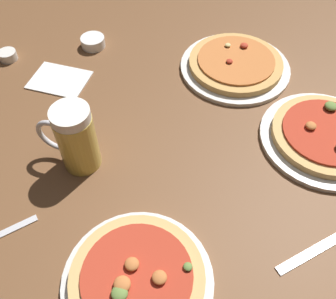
{
  "coord_description": "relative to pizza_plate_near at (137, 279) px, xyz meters",
  "views": [
    {
      "loc": [
        0.03,
        -0.54,
        0.7
      ],
      "look_at": [
        0.0,
        0.0,
        0.02
      ],
      "focal_mm": 40.5,
      "sensor_mm": 36.0,
      "label": 1
    }
  ],
  "objects": [
    {
      "name": "ground_plane",
      "position": [
        0.04,
        0.3,
        -0.03
      ],
      "size": [
        2.4,
        2.4,
        0.03
      ],
      "primitive_type": "cube",
      "color": "brown"
    },
    {
      "name": "pizza_plate_near",
      "position": [
        0.0,
        0.0,
        0.0
      ],
      "size": [
        0.28,
        0.28,
        0.05
      ],
      "color": "silver",
      "rests_on": "ground_plane"
    },
    {
      "name": "pizza_plate_far",
      "position": [
        0.21,
        0.61,
        -0.0
      ],
      "size": [
        0.31,
        0.31,
        0.05
      ],
      "color": "silver",
      "rests_on": "ground_plane"
    },
    {
      "name": "pizza_plate_side",
      "position": [
        0.41,
        0.36,
        -0.0
      ],
      "size": [
        0.3,
        0.3,
        0.05
      ],
      "color": "silver",
      "rests_on": "ground_plane"
    },
    {
      "name": "beer_mug_dark",
      "position": [
        -0.16,
        0.27,
        0.06
      ],
      "size": [
        0.14,
        0.08,
        0.16
      ],
      "color": "gold",
      "rests_on": "ground_plane"
    },
    {
      "name": "ramekin_sauce",
      "position": [
        -0.44,
        0.63,
        -0.0
      ],
      "size": [
        0.05,
        0.05,
        0.03
      ],
      "primitive_type": "cylinder",
      "color": "silver",
      "rests_on": "ground_plane"
    },
    {
      "name": "ramekin_butter",
      "position": [
        -0.2,
        0.7,
        -0.0
      ],
      "size": [
        0.07,
        0.07,
        0.03
      ],
      "primitive_type": "cylinder",
      "color": "white",
      "rests_on": "ground_plane"
    },
    {
      "name": "napkin_folded",
      "position": [
        -0.27,
        0.54,
        -0.01
      ],
      "size": [
        0.18,
        0.15,
        0.01
      ],
      "primitive_type": "cube",
      "rotation": [
        0.0,
        0.0,
        -0.24
      ],
      "color": "white",
      "rests_on": "ground_plane"
    },
    {
      "name": "knife_right",
      "position": [
        0.36,
        0.09,
        -0.01
      ],
      "size": [
        0.21,
        0.13,
        0.01
      ],
      "color": "silver",
      "rests_on": "ground_plane"
    }
  ]
}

